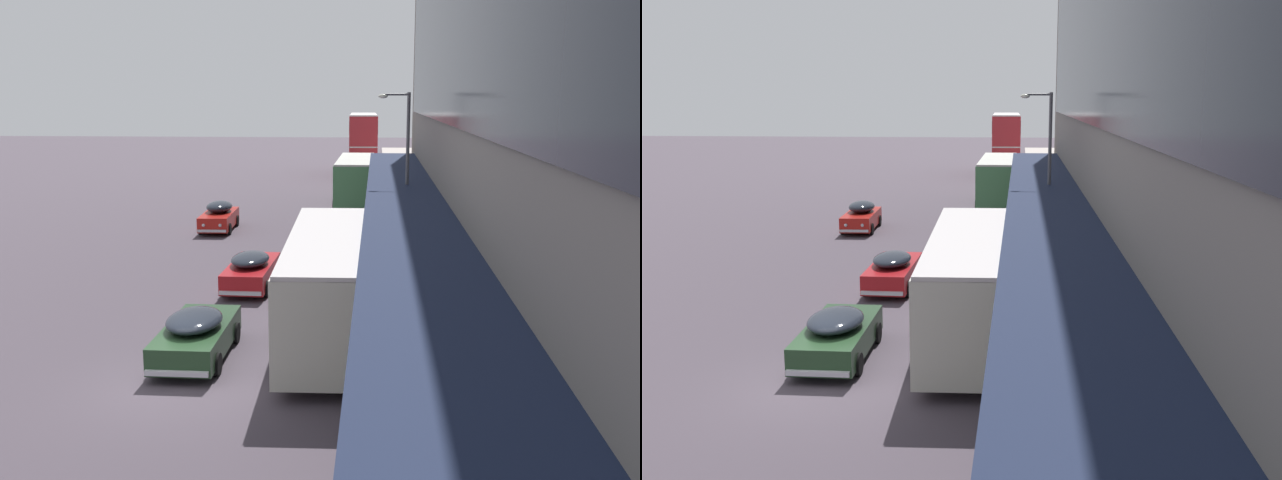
{
  "view_description": "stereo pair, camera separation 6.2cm",
  "coord_description": "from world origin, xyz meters",
  "views": [
    {
      "loc": [
        5.21,
        -17.24,
        7.45
      ],
      "look_at": [
        2.82,
        13.01,
        1.38
      ],
      "focal_mm": 40.0,
      "sensor_mm": 36.0,
      "label": 1
    },
    {
      "loc": [
        5.27,
        -17.23,
        7.45
      ],
      "look_at": [
        2.82,
        13.01,
        1.38
      ],
      "focal_mm": 40.0,
      "sensor_mm": 36.0,
      "label": 2
    }
  ],
  "objects": [
    {
      "name": "fire_hydrant",
      "position": [
        6.81,
        7.54,
        0.49
      ],
      "size": [
        0.2,
        0.4,
        0.7
      ],
      "color": "red",
      "rests_on": "sidewalk_kerb"
    },
    {
      "name": "sedan_trailing_mid",
      "position": [
        4.35,
        40.56,
        0.78
      ],
      "size": [
        1.98,
        4.28,
        1.6
      ],
      "color": "#A16F38",
      "rests_on": "ground"
    },
    {
      "name": "street_lamp",
      "position": [
        6.52,
        16.53,
        4.5
      ],
      "size": [
        1.5,
        0.28,
        7.55
      ],
      "color": "#4C4C51",
      "rests_on": "sidewalk_kerb"
    },
    {
      "name": "transit_bus_kerbside_front",
      "position": [
        3.79,
        4.49,
        1.87
      ],
      "size": [
        3.1,
        10.98,
        3.27
      ],
      "color": "beige",
      "rests_on": "ground"
    },
    {
      "name": "transit_bus_kerbside_rear",
      "position": [
        3.92,
        52.73,
        3.2
      ],
      "size": [
        2.98,
        11.23,
        5.92
      ],
      "color": "#AB242C",
      "rests_on": "ground"
    },
    {
      "name": "sidewalk_kerb",
      "position": [
        11.0,
        0.0,
        0.07
      ],
      "size": [
        10.0,
        180.0,
        0.15
      ],
      "primitive_type": "cube",
      "color": "#B1A49C",
      "rests_on": "ground"
    },
    {
      "name": "transit_bus_kerbside_far",
      "position": [
        3.8,
        32.01,
        1.93
      ],
      "size": [
        2.78,
        10.18,
        3.36
      ],
      "color": "#498A54",
      "rests_on": "ground"
    },
    {
      "name": "sedan_trailing_near",
      "position": [
        0.09,
        2.12,
        0.73
      ],
      "size": [
        1.93,
        4.5,
        1.45
      ],
      "color": "#223F24",
      "rests_on": "ground"
    },
    {
      "name": "sedan_second_mid",
      "position": [
        0.32,
        10.0,
        0.73
      ],
      "size": [
        1.87,
        4.62,
        1.46
      ],
      "color": "#AD171C",
      "rests_on": "ground"
    },
    {
      "name": "pedestrian_at_kerb",
      "position": [
        7.56,
        5.48,
        1.18
      ],
      "size": [
        0.33,
        0.61,
        1.86
      ],
      "color": "black",
      "rests_on": "sidewalk_kerb"
    },
    {
      "name": "sedan_far_back",
      "position": [
        -3.7,
        22.36,
        0.81
      ],
      "size": [
        1.92,
        4.67,
        1.65
      ],
      "color": "#B11B15",
      "rests_on": "ground"
    },
    {
      "name": "ground",
      "position": [
        0.0,
        0.0,
        0.0
      ],
      "size": [
        240.0,
        240.0,
        0.0
      ],
      "primitive_type": "plane",
      "color": "#4B414B"
    }
  ]
}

